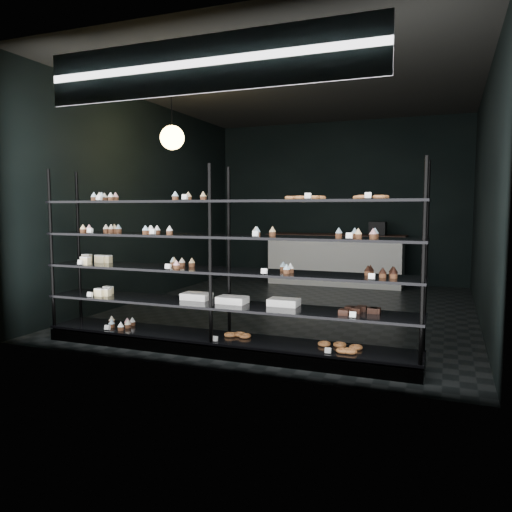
# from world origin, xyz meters

# --- Properties ---
(room) EXTENTS (5.01, 6.01, 3.20)m
(room) POSITION_xyz_m (0.00, 0.00, 1.60)
(room) COLOR black
(room) RESTS_ON ground
(display_shelf) EXTENTS (4.00, 0.50, 1.91)m
(display_shelf) POSITION_xyz_m (-0.09, -2.45, 0.63)
(display_shelf) COLOR black
(display_shelf) RESTS_ON room
(signage) EXTENTS (3.30, 0.05, 0.50)m
(signage) POSITION_xyz_m (0.00, -2.93, 2.75)
(signage) COLOR #0B1D3B
(signage) RESTS_ON room
(pendant_lamp) EXTENTS (0.33, 0.33, 0.89)m
(pendant_lamp) POSITION_xyz_m (-1.50, -0.91, 2.45)
(pendant_lamp) COLOR black
(pendant_lamp) RESTS_ON room
(service_counter) EXTENTS (2.65, 0.65, 1.23)m
(service_counter) POSITION_xyz_m (0.07, 2.50, 0.50)
(service_counter) COLOR beige
(service_counter) RESTS_ON room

